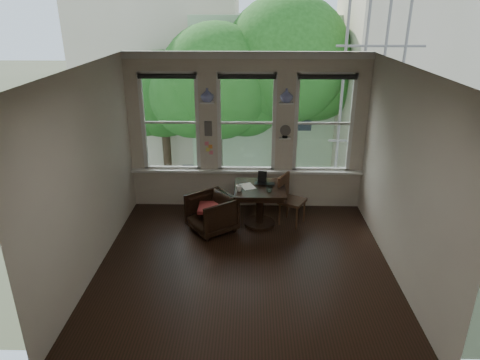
{
  "coord_description": "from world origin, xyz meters",
  "views": [
    {
      "loc": [
        0.08,
        -5.66,
        3.73
      ],
      "look_at": [
        -0.09,
        0.9,
        1.07
      ],
      "focal_mm": 32.0,
      "sensor_mm": 36.0,
      "label": 1
    }
  ],
  "objects_px": {
    "side_chair_right": "(292,201)",
    "mug": "(239,188)",
    "table": "(260,206)",
    "armchair_left": "(211,213)",
    "laptop": "(264,185)"
  },
  "relations": [
    {
      "from": "table",
      "to": "laptop",
      "type": "bearing_deg",
      "value": 44.08
    },
    {
      "from": "mug",
      "to": "side_chair_right",
      "type": "bearing_deg",
      "value": 14.37
    },
    {
      "from": "side_chair_right",
      "to": "mug",
      "type": "xyz_separation_m",
      "value": [
        -0.97,
        -0.25,
        0.34
      ]
    },
    {
      "from": "table",
      "to": "armchair_left",
      "type": "distance_m",
      "value": 0.89
    },
    {
      "from": "armchair_left",
      "to": "mug",
      "type": "bearing_deg",
      "value": 61.52
    },
    {
      "from": "table",
      "to": "mug",
      "type": "distance_m",
      "value": 0.59
    },
    {
      "from": "armchair_left",
      "to": "mug",
      "type": "height_order",
      "value": "mug"
    },
    {
      "from": "side_chair_right",
      "to": "table",
      "type": "bearing_deg",
      "value": 126.67
    },
    {
      "from": "table",
      "to": "laptop",
      "type": "relative_size",
      "value": 2.47
    },
    {
      "from": "laptop",
      "to": "mug",
      "type": "distance_m",
      "value": 0.51
    },
    {
      "from": "table",
      "to": "laptop",
      "type": "xyz_separation_m",
      "value": [
        0.08,
        0.07,
        0.39
      ]
    },
    {
      "from": "laptop",
      "to": "table",
      "type": "bearing_deg",
      "value": -131.48
    },
    {
      "from": "table",
      "to": "armchair_left",
      "type": "relative_size",
      "value": 1.21
    },
    {
      "from": "table",
      "to": "mug",
      "type": "xyz_separation_m",
      "value": [
        -0.37,
        -0.17,
        0.42
      ]
    },
    {
      "from": "table",
      "to": "laptop",
      "type": "distance_m",
      "value": 0.4
    }
  ]
}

